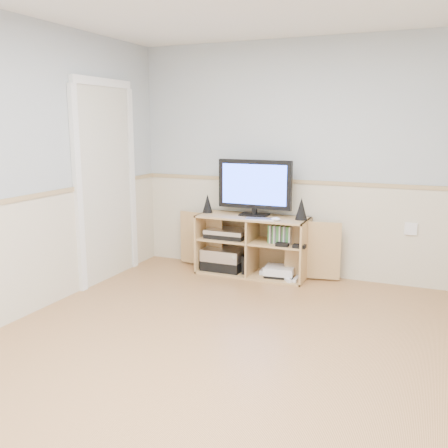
{
  "coord_description": "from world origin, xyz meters",
  "views": [
    {
      "loc": [
        1.19,
        -2.99,
        1.64
      ],
      "look_at": [
        -0.59,
        1.2,
        0.71
      ],
      "focal_mm": 40.0,
      "sensor_mm": 36.0,
      "label": 1
    }
  ],
  "objects_px": {
    "keyboard": "(260,219)",
    "monitor": "(255,186)",
    "game_consoles": "(279,272)",
    "media_cabinet": "(254,244)"
  },
  "relations": [
    {
      "from": "monitor",
      "to": "media_cabinet",
      "type": "bearing_deg",
      "value": 90.0
    },
    {
      "from": "keyboard",
      "to": "monitor",
      "type": "bearing_deg",
      "value": 112.33
    },
    {
      "from": "keyboard",
      "to": "media_cabinet",
      "type": "bearing_deg",
      "value": 111.49
    },
    {
      "from": "media_cabinet",
      "to": "game_consoles",
      "type": "relative_size",
      "value": 4.11
    },
    {
      "from": "media_cabinet",
      "to": "monitor",
      "type": "xyz_separation_m",
      "value": [
        -0.0,
        -0.01,
        0.64
      ]
    },
    {
      "from": "media_cabinet",
      "to": "game_consoles",
      "type": "distance_m",
      "value": 0.41
    },
    {
      "from": "keyboard",
      "to": "game_consoles",
      "type": "distance_m",
      "value": 0.63
    },
    {
      "from": "monitor",
      "to": "game_consoles",
      "type": "bearing_deg",
      "value": -11.1
    },
    {
      "from": "media_cabinet",
      "to": "monitor",
      "type": "relative_size",
      "value": 2.29
    },
    {
      "from": "game_consoles",
      "to": "monitor",
      "type": "bearing_deg",
      "value": 168.9
    }
  ]
}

